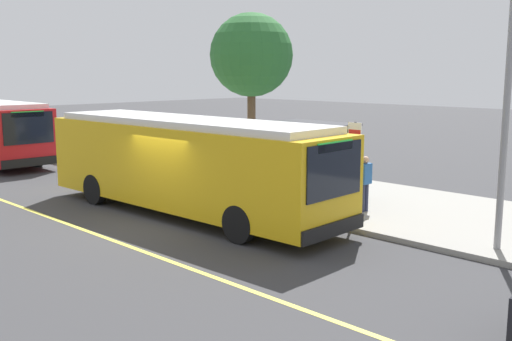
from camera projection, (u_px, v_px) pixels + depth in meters
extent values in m
plane|color=#38383A|center=(169.00, 222.00, 17.40)|extent=(120.00, 120.00, 0.00)
cube|color=gray|center=(302.00, 191.00, 21.59)|extent=(44.00, 6.40, 0.15)
cube|color=#E0D64C|center=(102.00, 236.00, 15.86)|extent=(36.00, 0.14, 0.01)
cube|color=gold|center=(186.00, 164.00, 18.12)|extent=(11.05, 2.89, 2.40)
cube|color=silver|center=(185.00, 122.00, 17.91)|extent=(10.16, 2.61, 0.20)
cube|color=black|center=(335.00, 171.00, 14.34)|extent=(0.11, 2.17, 1.34)
cube|color=black|center=(217.00, 151.00, 19.00)|extent=(9.66, 0.34, 1.06)
cube|color=black|center=(217.00, 190.00, 19.21)|extent=(10.42, 0.36, 0.28)
cube|color=#26D83F|center=(335.00, 146.00, 14.24)|extent=(0.07, 1.40, 0.24)
cube|color=black|center=(334.00, 229.00, 14.57)|extent=(0.16, 2.50, 0.36)
cylinder|color=black|center=(297.00, 209.00, 16.83)|extent=(1.01, 0.31, 1.00)
cylinder|color=black|center=(239.00, 224.00, 15.17)|extent=(1.01, 0.31, 1.00)
cylinder|color=black|center=(152.00, 180.00, 21.34)|extent=(1.01, 0.31, 1.00)
cylinder|color=black|center=(95.00, 189.00, 19.67)|extent=(1.01, 0.31, 1.00)
cube|color=black|center=(29.00, 128.00, 25.15)|extent=(0.08, 2.17, 1.34)
cube|color=black|center=(11.00, 122.00, 29.65)|extent=(8.88, 0.22, 1.06)
cube|color=white|center=(13.00, 148.00, 29.86)|extent=(9.59, 0.23, 0.28)
cube|color=#26D83F|center=(28.00, 114.00, 25.05)|extent=(0.06, 1.40, 0.24)
cube|color=black|center=(31.00, 162.00, 25.37)|extent=(0.13, 2.50, 0.36)
cylinder|color=black|center=(37.00, 156.00, 27.55)|extent=(1.01, 0.30, 1.00)
cylinder|color=#333338|center=(355.00, 162.00, 19.98)|extent=(0.10, 0.10, 2.40)
cylinder|color=#333338|center=(331.00, 166.00, 19.07)|extent=(0.10, 0.10, 2.40)
cylinder|color=#333338|center=(296.00, 154.00, 21.78)|extent=(0.10, 0.10, 2.40)
cylinder|color=#333338|center=(272.00, 158.00, 20.88)|extent=(0.10, 0.10, 2.40)
cube|color=#333338|center=(313.00, 124.00, 20.22)|extent=(2.90, 1.60, 0.08)
cube|color=#4C606B|center=(324.00, 158.00, 20.88)|extent=(2.47, 0.04, 2.16)
cube|color=navy|center=(284.00, 157.00, 21.34)|extent=(0.06, 1.11, 1.82)
cube|color=brown|center=(317.00, 182.00, 20.34)|extent=(1.60, 0.44, 0.06)
cube|color=brown|center=(321.00, 174.00, 20.47)|extent=(1.60, 0.05, 0.44)
cube|color=#333338|center=(300.00, 186.00, 20.88)|extent=(0.08, 0.40, 0.45)
cube|color=#333338|center=(333.00, 192.00, 19.88)|extent=(0.08, 0.40, 0.45)
cylinder|color=#333338|center=(354.00, 171.00, 16.89)|extent=(0.07, 0.07, 2.80)
cube|color=white|center=(355.00, 132.00, 16.70)|extent=(0.44, 0.03, 0.56)
cube|color=red|center=(355.00, 133.00, 16.69)|extent=(0.40, 0.01, 0.16)
cylinder|color=#282D47|center=(366.00, 197.00, 18.07)|extent=(0.14, 0.14, 0.85)
cylinder|color=#282D47|center=(363.00, 198.00, 17.94)|extent=(0.14, 0.14, 0.85)
cube|color=#265999|center=(365.00, 174.00, 17.89)|extent=(0.24, 0.40, 0.62)
sphere|color=tan|center=(366.00, 160.00, 17.82)|extent=(0.22, 0.22, 0.22)
cylinder|color=brown|center=(251.00, 127.00, 26.30)|extent=(0.36, 0.36, 3.55)
sphere|color=#28662D|center=(251.00, 55.00, 25.78)|extent=(3.61, 3.61, 3.61)
cylinder|color=gray|center=(506.00, 115.00, 13.75)|extent=(0.16, 0.16, 6.40)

